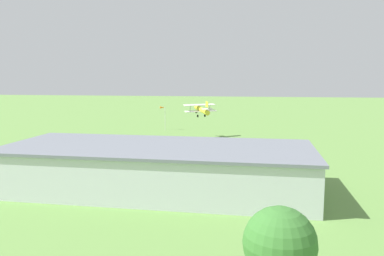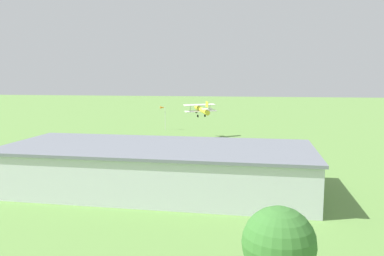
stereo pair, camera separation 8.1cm
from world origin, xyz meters
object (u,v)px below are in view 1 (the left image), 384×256
Objects in this scene: car_green at (55,159)px; person_watching_takeoff at (119,152)px; person_walking_on_apron at (68,152)px; tree_at_field_edge at (280,244)px; person_beside_truck at (64,155)px; windsock at (163,109)px; car_red at (24,155)px; hangar at (158,167)px; person_crossing_taxiway at (101,152)px; biplane at (201,110)px.

car_green is 11.05m from person_watching_takeoff.
person_walking_on_apron is 53.92m from tree_at_field_edge.
person_walking_on_apron is (9.19, 1.21, 0.02)m from person_watching_takeoff.
tree_at_field_edge reaches higher than person_beside_truck.
person_beside_truck is at bearing 18.29° from person_watching_takeoff.
person_beside_truck is at bearing 77.33° from windsock.
car_red is at bearing -18.14° from car_green.
car_red is at bearing -26.96° from hangar.
car_red is 0.64× the size of tree_at_field_edge.
windsock is at bearing -89.55° from person_watching_takeoff.
hangar is 26.02m from person_beside_truck.
person_beside_truck is 6.43m from person_crossing_taxiway.
car_green is (20.52, -11.71, -2.07)m from hangar.
car_red is (27.72, 28.53, -5.94)m from biplane.
person_walking_on_apron is at bearing 76.66° from windsock.
person_beside_truck is at bearing 27.01° from person_crossing_taxiway.
tree_at_field_edge reaches higher than person_watching_takeoff.
tree_at_field_edge is (-34.48, 41.31, 3.47)m from person_walking_on_apron.
car_green is 8.51m from person_crossing_taxiway.
person_walking_on_apron is (20.93, -17.21, -2.00)m from hangar.
car_red reaches higher than car_green.
person_watching_takeoff reaches higher than car_red.
tree_at_field_edge is (-25.29, 42.52, 3.49)m from person_watching_takeoff.
car_red is at bearing 19.06° from person_crossing_taxiway.
tree_at_field_edge reaches higher than hangar.
windsock is at bearing -77.61° from hangar.
biplane is at bearing -129.74° from person_walking_on_apron.
person_crossing_taxiway is at bearing 1.68° from person_watching_takeoff.
person_beside_truck is at bearing -168.40° from car_red.
windsock is (0.29, -36.33, 4.85)m from person_watching_takeoff.
biplane is 4.69× the size of person_crossing_taxiway.
hangar is 5.07× the size of biplane.
tree_at_field_edge is (-34.07, 35.81, 3.54)m from car_green.
car_green is 2.48× the size of person_watching_takeoff.
car_green is 0.64× the size of tree_at_field_edge.
windsock reaches higher than person_walking_on_apron.
car_red is 16.43m from person_watching_takeoff.
car_green is 0.99× the size of car_red.
hangar is 23.86m from person_crossing_taxiway.
biplane is 1.20× the size of windsock.
person_crossing_taxiway is 0.26× the size of windsock.
biplane is 33.48m from person_walking_on_apron.
biplane is 27.55m from person_watching_takeoff.
person_crossing_taxiway is 0.25× the size of tree_at_field_edge.
person_walking_on_apron is at bearing -88.11° from person_beside_truck.
person_walking_on_apron is (0.41, -5.50, 0.07)m from car_green.
windsock reaches higher than car_green.
biplane is at bearing -123.81° from car_green.
car_green is 44.14m from windsock.
person_crossing_taxiway is 3.41m from person_watching_takeoff.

